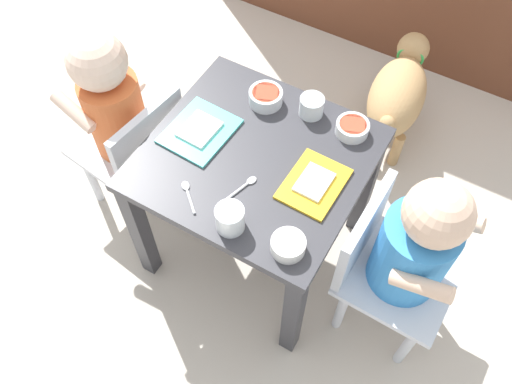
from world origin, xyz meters
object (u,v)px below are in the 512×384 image
Objects in this scene: water_cup_left at (311,107)px; spoon_by_left_tray at (188,194)px; seated_child_left at (116,110)px; dog at (398,93)px; dining_table at (256,176)px; food_tray_left at (200,131)px; veggie_bowl_near at (266,97)px; veggie_bowl_far at (288,245)px; seated_child_right at (411,248)px; cereal_bowl_left_side at (352,128)px; water_cup_right at (230,220)px; spoon_by_right_tray at (244,186)px; food_tray_right at (314,183)px.

water_cup_left reaches higher than spoon_by_left_tray.
dog is at bearing 46.97° from seated_child_left.
food_tray_left is (-0.17, -0.01, 0.10)m from dining_table.
spoon_by_left_tray is at bearing -92.35° from veggie_bowl_near.
seated_child_right is at bearing 36.24° from veggie_bowl_far.
seated_child_right is 3.49× the size of food_tray_left.
spoon_by_left_tray is at bearing -124.75° from cereal_bowl_left_side.
dining_table is at bearing 2.07° from food_tray_left.
food_tray_left is 2.79× the size of water_cup_right.
veggie_bowl_far is at bearing -89.45° from dog.
dog is at bearing 61.37° from veggie_bowl_near.
food_tray_left is 0.40m from cereal_bowl_left_side.
spoon_by_left_tray is at bearing -64.89° from food_tray_left.
veggie_bowl_far is at bearing -2.06° from spoon_by_left_tray.
food_tray_left is at bearing -177.93° from dining_table.
water_cup_left is at bearing 109.70° from veggie_bowl_far.
veggie_bowl_near reaches higher than spoon_by_right_tray.
food_tray_right reaches higher than spoon_by_right_tray.
spoon_by_left_tray is at bearing -162.18° from seated_child_right.
seated_child_left is 8.56× the size of veggie_bowl_far.
food_tray_right is (0.34, 0.00, 0.00)m from food_tray_left.
cereal_bowl_left_side is at bearing 19.73° from seated_child_left.
water_cup_right reaches higher than spoon_by_left_tray.
spoon_by_right_tray is (-0.03, 0.11, -0.03)m from water_cup_right.
dining_table is 0.82× the size of seated_child_right.
food_tray_left reaches higher than spoon_by_left_tray.
veggie_bowl_near is at bearing 125.92° from veggie_bowl_far.
dining_table is at bearing -68.06° from veggie_bowl_near.
cereal_bowl_left_side is (0.35, 0.20, 0.01)m from food_tray_left.
dining_table is at bearing 65.45° from spoon_by_left_tray.
veggie_bowl_far is (0.14, -0.39, -0.01)m from water_cup_left.
dog is 0.53m from cereal_bowl_left_side.
seated_child_left is 0.61m from food_tray_right.
seated_child_left is at bearing 156.28° from spoon_by_left_tray.
food_tray_right is 0.23m from water_cup_right.
dining_table is 6.67× the size of spoon_by_left_tray.
water_cup_right reaches higher than food_tray_left.
water_cup_left is 0.82× the size of veggie_bowl_far.
seated_child_right reaches higher than cereal_bowl_left_side.
seated_child_left is at bearing -179.20° from seated_child_right.
veggie_bowl_far is (0.20, -0.19, 0.11)m from dining_table.
seated_child_left reaches higher than food_tray_left.
food_tray_right is 0.30m from veggie_bowl_near.
seated_child_right reaches higher than water_cup_right.
seated_child_left reaches higher than dog.
veggie_bowl_near is (-0.24, 0.18, 0.02)m from food_tray_right.
dog is 6.43× the size of water_cup_right.
seated_child_left is at bearing -133.03° from dog.
seated_child_left is at bearing -176.36° from dining_table.
water_cup_left is (-0.38, 0.21, 0.08)m from seated_child_right.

